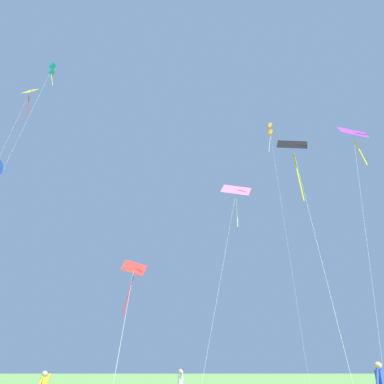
{
  "coord_description": "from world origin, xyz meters",
  "views": [
    {
      "loc": [
        1.74,
        -3.47,
        1.57
      ],
      "look_at": [
        2.07,
        24.83,
        13.88
      ],
      "focal_mm": 38.33,
      "sensor_mm": 36.0,
      "label": 1
    }
  ],
  "objects": [
    {
      "name": "kite_purple_streamer",
      "position": [
        13.31,
        20.92,
        16.13
      ],
      "size": [
        4.02,
        5.37,
        17.65
      ],
      "color": "purple",
      "rests_on": "ground_plane"
    },
    {
      "name": "kite_yellow_diamond",
      "position": [
        -13.89,
        29.35,
        25.02
      ],
      "size": [
        3.4,
        6.0,
        27.28
      ],
      "color": "yellow",
      "rests_on": "ground_plane"
    },
    {
      "name": "kite_red_high",
      "position": [
        -0.81,
        15.43,
        5.48
      ],
      "size": [
        1.52,
        10.69,
        6.49
      ],
      "color": "red",
      "rests_on": "ground_plane"
    },
    {
      "name": "kite_orange_box",
      "position": [
        10.45,
        33.63,
        24.7
      ],
      "size": [
        0.57,
        5.53,
        25.73
      ],
      "color": "orange",
      "rests_on": "ground_plane"
    },
    {
      "name": "kite_pink_low",
      "position": [
        5.84,
        28.53,
        14.99
      ],
      "size": [
        4.93,
        9.12,
        16.56
      ],
      "color": "pink",
      "rests_on": "ground_plane"
    },
    {
      "name": "person_with_spool",
      "position": [
        1.45,
        17.22,
        0.96
      ],
      "size": [
        0.25,
        0.51,
        1.6
      ],
      "color": "gray",
      "rests_on": "ground_plane"
    },
    {
      "name": "kite_black_large",
      "position": [
        8.79,
        20.25,
        14.35
      ],
      "size": [
        2.67,
        10.12,
        16.25
      ],
      "color": "black",
      "rests_on": "ground_plane"
    },
    {
      "name": "kite_teal_box",
      "position": [
        -12.19,
        29.76,
        29.26
      ],
      "size": [
        3.75,
        6.67,
        30.36
      ],
      "color": "teal",
      "rests_on": "ground_plane"
    }
  ]
}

